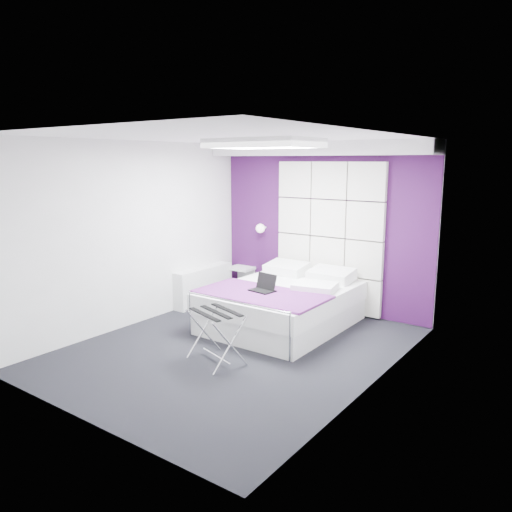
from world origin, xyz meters
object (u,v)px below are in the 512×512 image
Objects in this scene: wall_lamp at (262,228)px; laptop at (264,287)px; nightstand at (241,268)px; luggage_rack at (216,337)px; radiator at (203,285)px; bed at (282,304)px.

wall_lamp is 0.46× the size of laptop.
luggage_rack is (1.52, -2.48, -0.19)m from nightstand.
laptop is at bearing -20.34° from radiator.
bed is 1.72m from nightstand.
wall_lamp reaches higher than luggage_rack.
radiator is 2.49m from luggage_rack.
wall_lamp is 1.79m from laptop.
luggage_rack is 1.21m from laptop.
wall_lamp is 0.12× the size of radiator.
bed reaches higher than nightstand.
wall_lamp reaches higher than laptop.
nightstand is (-1.44, 0.93, 0.18)m from bed.
luggage_rack is at bearing -87.01° from bed.
wall_lamp is at bearing 5.71° from nightstand.
luggage_rack is (1.12, -2.52, -0.91)m from wall_lamp.
radiator is 0.78m from nightstand.
radiator is (-0.64, -0.76, -0.92)m from wall_lamp.
laptop reaches higher than nightstand.
wall_lamp is at bearing 132.26° from luggage_rack.
wall_lamp is at bearing 134.22° from laptop.
bed is 5.23× the size of nightstand.
bed reaches higher than radiator.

